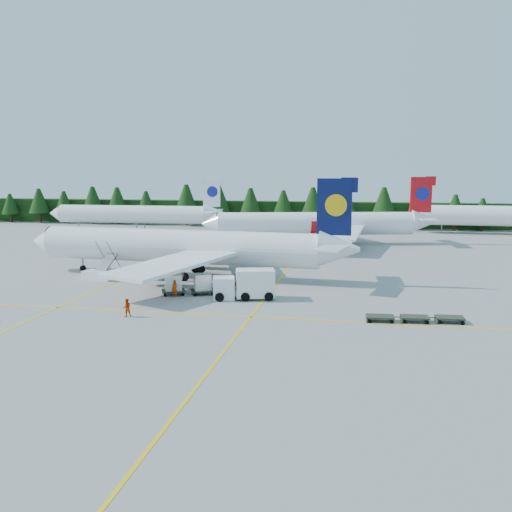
% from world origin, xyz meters
% --- Properties ---
extents(ground, '(320.00, 320.00, 0.00)m').
position_xyz_m(ground, '(0.00, 0.00, 0.00)').
color(ground, gray).
rests_on(ground, ground).
extents(taxi_stripe_a, '(0.25, 120.00, 0.01)m').
position_xyz_m(taxi_stripe_a, '(-14.00, 20.00, 0.01)').
color(taxi_stripe_a, yellow).
rests_on(taxi_stripe_a, ground).
extents(taxi_stripe_b, '(0.25, 120.00, 0.01)m').
position_xyz_m(taxi_stripe_b, '(6.00, 20.00, 0.01)').
color(taxi_stripe_b, yellow).
rests_on(taxi_stripe_b, ground).
extents(taxi_stripe_cross, '(80.00, 0.25, 0.01)m').
position_xyz_m(taxi_stripe_cross, '(0.00, -6.00, 0.01)').
color(taxi_stripe_cross, yellow).
rests_on(taxi_stripe_cross, ground).
extents(treeline_hedge, '(220.00, 4.00, 6.00)m').
position_xyz_m(treeline_hedge, '(0.00, 82.00, 3.00)').
color(treeline_hedge, black).
rests_on(treeline_hedge, ground).
extents(airliner_navy, '(44.16, 36.23, 12.84)m').
position_xyz_m(airliner_navy, '(-8.13, 12.85, 3.86)').
color(airliner_navy, white).
rests_on(airliner_navy, ground).
extents(airliner_red, '(42.28, 34.40, 12.47)m').
position_xyz_m(airliner_red, '(6.81, 48.34, 3.75)').
color(airliner_red, white).
rests_on(airliner_red, ground).
extents(airliner_far_left, '(40.85, 5.04, 11.88)m').
position_xyz_m(airliner_far_left, '(-36.98, 64.95, 3.72)').
color(airliner_far_left, white).
rests_on(airliner_far_left, ground).
extents(airliner_far_right, '(44.00, 5.31, 12.79)m').
position_xyz_m(airliner_far_right, '(46.11, 72.03, 4.01)').
color(airliner_far_right, white).
rests_on(airliner_far_right, ground).
extents(airstairs, '(4.49, 6.09, 3.72)m').
position_xyz_m(airstairs, '(-16.54, 9.11, 0.81)').
color(airstairs, white).
rests_on(airstairs, ground).
extents(service_truck, '(7.01, 3.99, 3.20)m').
position_xyz_m(service_truck, '(3.80, 1.47, 1.58)').
color(service_truck, white).
rests_on(service_truck, ground).
extents(dolly_train, '(8.90, 2.54, 0.15)m').
position_xyz_m(dolly_train, '(21.20, -4.89, 0.47)').
color(dolly_train, '#2F3526').
rests_on(dolly_train, ground).
extents(uld_pair, '(6.28, 3.56, 1.95)m').
position_xyz_m(uld_pair, '(-2.81, 2.34, 1.31)').
color(uld_pair, '#2F3526').
rests_on(uld_pair, ground).
extents(crew_a, '(0.70, 0.49, 1.85)m').
position_xyz_m(crew_a, '(-3.90, 0.99, 0.92)').
color(crew_a, '#E43A04').
rests_on(crew_a, ground).
extents(crew_b, '(1.07, 1.02, 1.75)m').
position_xyz_m(crew_b, '(-5.65, -7.98, 0.88)').
color(crew_b, '#E23904').
rests_on(crew_b, ground).
extents(crew_c, '(0.60, 0.84, 1.94)m').
position_xyz_m(crew_c, '(2.72, 1.57, 0.97)').
color(crew_c, orange).
rests_on(crew_c, ground).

